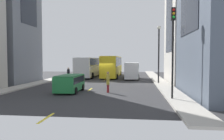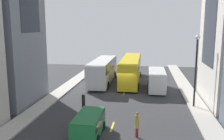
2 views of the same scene
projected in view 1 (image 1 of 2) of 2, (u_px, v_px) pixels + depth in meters
ground_plane at (105, 80)px, 31.80m from camera, size 41.40×41.40×0.00m
sidewalk_west at (55, 79)px, 32.68m from camera, size 1.80×44.00×0.15m
sidewalk_east at (158, 80)px, 30.92m from camera, size 1.80×44.00×0.15m
lane_stripe_0 at (46, 118)px, 10.96m from camera, size 0.16×2.00×0.01m
lane_stripe_1 at (90, 90)px, 21.38m from camera, size 0.16×2.00×0.01m
lane_stripe_2 at (105, 80)px, 31.80m from camera, size 0.16×2.00×0.01m
lane_stripe_3 at (113, 75)px, 42.22m from camera, size 0.16×2.00×0.01m
lane_stripe_4 at (117, 72)px, 52.64m from camera, size 0.16×2.00×0.01m
building_east_1 at (194, 14)px, 27.45m from camera, size 6.44×9.08×17.83m
city_bus_white at (89, 66)px, 36.85m from camera, size 2.80×11.03×3.35m
streetcar_yellow at (112, 65)px, 37.60m from camera, size 2.70×12.93×3.59m
delivery_van_white at (132, 69)px, 33.02m from camera, size 2.25×6.02×2.58m
car_green_0 at (70, 82)px, 19.76m from camera, size 2.01×4.00×1.61m
pedestrian_waiting_curb at (108, 81)px, 19.47m from camera, size 0.29×0.29×1.93m
pedestrian_crossing_near at (68, 76)px, 23.70m from camera, size 0.31×0.31×2.17m
traffic_light_near_corner at (173, 37)px, 15.50m from camera, size 0.32×0.44×6.68m
streetlamp_near at (159, 48)px, 26.14m from camera, size 0.44×0.44×7.06m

